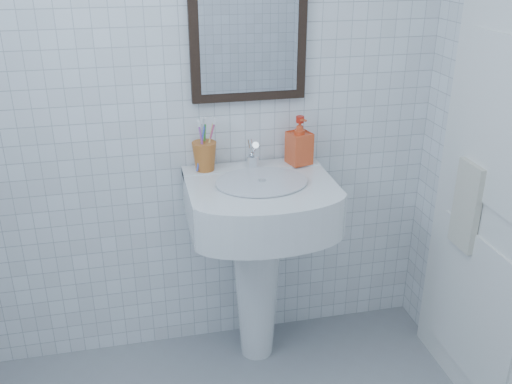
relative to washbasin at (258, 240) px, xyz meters
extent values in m
cube|color=silver|center=(-0.22, 0.21, 0.61)|extent=(2.20, 0.02, 2.50)
cone|color=white|center=(0.00, 0.03, -0.25)|extent=(0.24, 0.24, 0.78)
cube|color=white|center=(0.00, -0.03, 0.21)|extent=(0.62, 0.45, 0.19)
cube|color=white|center=(0.00, 0.14, 0.29)|extent=(0.62, 0.11, 0.03)
cylinder|color=silver|center=(0.00, -0.06, 0.31)|extent=(0.39, 0.39, 0.01)
cylinder|color=white|center=(0.00, 0.12, 0.34)|extent=(0.06, 0.06, 0.06)
cylinder|color=white|center=(0.00, 0.10, 0.40)|extent=(0.03, 0.11, 0.09)
cylinder|color=white|center=(0.00, 0.14, 0.38)|extent=(0.04, 0.06, 0.10)
imported|color=red|center=(0.22, 0.12, 0.42)|extent=(0.12, 0.12, 0.22)
cube|color=black|center=(0.00, 0.19, 0.91)|extent=(0.50, 0.04, 0.62)
cube|color=silver|center=(0.00, 0.17, 0.91)|extent=(0.42, 0.00, 0.54)
cube|color=silver|center=(0.86, -0.44, 0.36)|extent=(0.04, 0.80, 2.00)
torus|color=white|center=(0.84, -0.31, 0.41)|extent=(0.01, 0.18, 0.18)
cube|color=beige|center=(0.82, -0.31, 0.23)|extent=(0.03, 0.16, 0.38)
camera|label=1|loc=(-0.50, -2.21, 1.24)|focal=40.00mm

